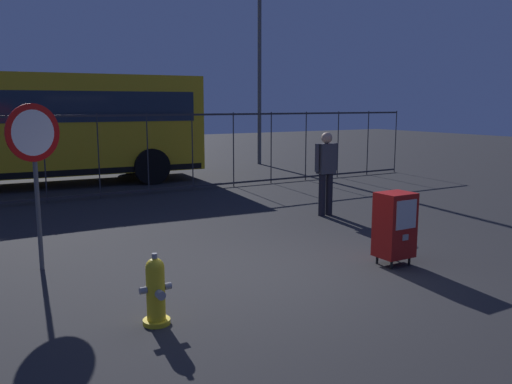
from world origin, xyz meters
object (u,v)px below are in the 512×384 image
object	(u,v)px
pedestrian	(326,169)
street_light_near_left	(260,36)
fire_hydrant	(156,291)
newspaper_box_primary	(395,225)
bus_near	(1,124)
stop_sign	(34,152)

from	to	relation	value
pedestrian	street_light_near_left	xyz separation A→B (m)	(3.62, 8.60, 3.70)
fire_hydrant	pedestrian	bearing A→B (deg)	35.12
newspaper_box_primary	pedestrian	distance (m)	3.39
fire_hydrant	newspaper_box_primary	xyz separation A→B (m)	(3.56, 0.25, 0.22)
fire_hydrant	newspaper_box_primary	size ratio (longest dim) A/B	0.73
pedestrian	newspaper_box_primary	bearing A→B (deg)	-111.69
bus_near	street_light_near_left	distance (m)	9.35
newspaper_box_primary	pedestrian	xyz separation A→B (m)	(1.24, 3.13, 0.38)
fire_hydrant	street_light_near_left	world-z (taller)	street_light_near_left
stop_sign	street_light_near_left	size ratio (longest dim) A/B	0.27
street_light_near_left	fire_hydrant	bearing A→B (deg)	-125.11
fire_hydrant	pedestrian	size ratio (longest dim) A/B	0.45
fire_hydrant	stop_sign	bearing A→B (deg)	105.60
fire_hydrant	bus_near	distance (m)	10.74
stop_sign	bus_near	world-z (taller)	bus_near
pedestrian	street_light_near_left	bearing A→B (deg)	67.20
newspaper_box_primary	stop_sign	bearing A→B (deg)	151.98
stop_sign	bus_near	xyz separation A→B (m)	(0.35, 8.13, 0.11)
stop_sign	pedestrian	size ratio (longest dim) A/B	1.34
bus_near	stop_sign	bearing A→B (deg)	-88.63
fire_hydrant	street_light_near_left	size ratio (longest dim) A/B	0.09
stop_sign	fire_hydrant	bearing A→B (deg)	-74.40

